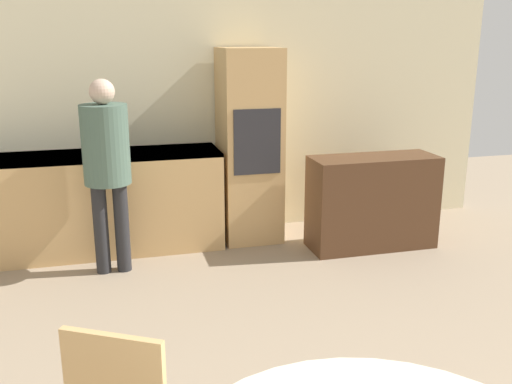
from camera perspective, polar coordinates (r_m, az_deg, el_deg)
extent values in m
cube|color=beige|center=(5.66, -6.24, 8.75)|extent=(6.26, 0.05, 2.60)
cube|color=tan|center=(5.43, -16.54, -1.15)|extent=(2.44, 0.60, 0.92)
cube|color=black|center=(5.33, -16.90, 3.45)|extent=(2.44, 0.60, 0.03)
cube|color=tan|center=(5.49, -0.67, 4.62)|extent=(0.55, 0.58, 1.84)
cube|color=#28282D|center=(5.19, 0.13, 5.02)|extent=(0.44, 0.01, 0.60)
cube|color=#51331E|center=(5.46, 11.54, -1.00)|extent=(1.18, 0.45, 0.87)
cylinder|color=#262628|center=(4.94, -15.24, -3.57)|extent=(0.12, 0.12, 0.78)
cylinder|color=#262628|center=(4.94, -13.26, -3.44)|extent=(0.12, 0.12, 0.78)
cylinder|color=#4C6656|center=(4.77, -14.81, 4.61)|extent=(0.38, 0.38, 0.65)
sphere|color=beige|center=(4.71, -15.17, 9.67)|extent=(0.20, 0.20, 0.20)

